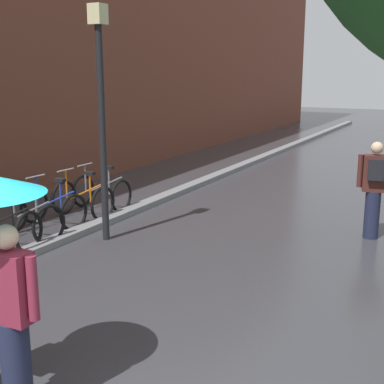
{
  "coord_description": "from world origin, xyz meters",
  "views": [
    {
      "loc": [
        2.87,
        -2.4,
        2.89
      ],
      "look_at": [
        -0.26,
        3.53,
        1.35
      ],
      "focal_mm": 49.55,
      "sensor_mm": 36.0,
      "label": 1
    }
  ],
  "objects_px": {
    "parked_bicycle_3": "(54,208)",
    "parked_bicycle_5": "(102,192)",
    "street_lamp_post": "(101,106)",
    "parked_bicycle_4": "(83,199)",
    "parked_bicycle_1": "(3,227)",
    "parked_bicycle_2": "(30,218)",
    "pedestrian_walking_midground": "(374,188)"
  },
  "relations": [
    {
      "from": "parked_bicycle_3",
      "to": "parked_bicycle_5",
      "type": "bearing_deg",
      "value": 89.87
    },
    {
      "from": "street_lamp_post",
      "to": "parked_bicycle_4",
      "type": "bearing_deg",
      "value": 143.37
    },
    {
      "from": "parked_bicycle_5",
      "to": "parked_bicycle_3",
      "type": "bearing_deg",
      "value": -90.13
    },
    {
      "from": "parked_bicycle_1",
      "to": "parked_bicycle_2",
      "type": "xyz_separation_m",
      "value": [
        0.01,
        0.59,
        0.0
      ]
    },
    {
      "from": "parked_bicycle_5",
      "to": "pedestrian_walking_midground",
      "type": "xyz_separation_m",
      "value": [
        5.41,
        0.62,
        0.53
      ]
    },
    {
      "from": "parked_bicycle_4",
      "to": "parked_bicycle_2",
      "type": "bearing_deg",
      "value": -86.85
    },
    {
      "from": "parked_bicycle_5",
      "to": "street_lamp_post",
      "type": "distance_m",
      "value": 2.86
    },
    {
      "from": "parked_bicycle_1",
      "to": "parked_bicycle_2",
      "type": "distance_m",
      "value": 0.59
    },
    {
      "from": "parked_bicycle_4",
      "to": "parked_bicycle_5",
      "type": "height_order",
      "value": "same"
    },
    {
      "from": "parked_bicycle_3",
      "to": "parked_bicycle_5",
      "type": "height_order",
      "value": "same"
    },
    {
      "from": "parked_bicycle_3",
      "to": "pedestrian_walking_midground",
      "type": "bearing_deg",
      "value": 21.14
    },
    {
      "from": "parked_bicycle_1",
      "to": "pedestrian_walking_midground",
      "type": "relative_size",
      "value": 0.68
    },
    {
      "from": "parked_bicycle_3",
      "to": "street_lamp_post",
      "type": "bearing_deg",
      "value": -6.57
    },
    {
      "from": "parked_bicycle_2",
      "to": "parked_bicycle_4",
      "type": "relative_size",
      "value": 1.05
    },
    {
      "from": "parked_bicycle_5",
      "to": "street_lamp_post",
      "type": "height_order",
      "value": "street_lamp_post"
    },
    {
      "from": "parked_bicycle_2",
      "to": "pedestrian_walking_midground",
      "type": "height_order",
      "value": "pedestrian_walking_midground"
    },
    {
      "from": "parked_bicycle_4",
      "to": "street_lamp_post",
      "type": "distance_m",
      "value": 2.5
    },
    {
      "from": "parked_bicycle_1",
      "to": "parked_bicycle_4",
      "type": "xyz_separation_m",
      "value": [
        -0.08,
        2.14,
        0.0
      ]
    },
    {
      "from": "parked_bicycle_2",
      "to": "street_lamp_post",
      "type": "height_order",
      "value": "street_lamp_post"
    },
    {
      "from": "parked_bicycle_4",
      "to": "pedestrian_walking_midground",
      "type": "bearing_deg",
      "value": 13.69
    },
    {
      "from": "street_lamp_post",
      "to": "pedestrian_walking_midground",
      "type": "xyz_separation_m",
      "value": [
        4.09,
        2.24,
        -1.41
      ]
    },
    {
      "from": "parked_bicycle_1",
      "to": "parked_bicycle_3",
      "type": "relative_size",
      "value": 1.03
    },
    {
      "from": "parked_bicycle_3",
      "to": "pedestrian_walking_midground",
      "type": "relative_size",
      "value": 0.65
    },
    {
      "from": "parked_bicycle_4",
      "to": "pedestrian_walking_midground",
      "type": "height_order",
      "value": "pedestrian_walking_midground"
    },
    {
      "from": "parked_bicycle_3",
      "to": "pedestrian_walking_midground",
      "type": "height_order",
      "value": "pedestrian_walking_midground"
    },
    {
      "from": "parked_bicycle_2",
      "to": "parked_bicycle_3",
      "type": "bearing_deg",
      "value": 100.69
    },
    {
      "from": "parked_bicycle_5",
      "to": "pedestrian_walking_midground",
      "type": "distance_m",
      "value": 5.47
    },
    {
      "from": "parked_bicycle_1",
      "to": "parked_bicycle_4",
      "type": "distance_m",
      "value": 2.14
    },
    {
      "from": "parked_bicycle_2",
      "to": "parked_bicycle_4",
      "type": "distance_m",
      "value": 1.55
    },
    {
      "from": "parked_bicycle_3",
      "to": "parked_bicycle_1",
      "type": "bearing_deg",
      "value": -84.17
    },
    {
      "from": "parked_bicycle_4",
      "to": "street_lamp_post",
      "type": "xyz_separation_m",
      "value": [
        1.26,
        -0.94,
        1.94
      ]
    },
    {
      "from": "parked_bicycle_3",
      "to": "parked_bicycle_5",
      "type": "distance_m",
      "value": 1.47
    }
  ]
}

